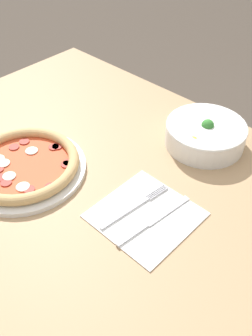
# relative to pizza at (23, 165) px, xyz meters

# --- Properties ---
(ground_plane) EXTENTS (8.00, 8.00, 0.00)m
(ground_plane) POSITION_rel_pizza_xyz_m (0.13, 0.07, -0.79)
(ground_plane) COLOR #4C4238
(dining_table) EXTENTS (1.15, 0.93, 0.77)m
(dining_table) POSITION_rel_pizza_xyz_m (0.13, 0.07, -0.13)
(dining_table) COLOR tan
(dining_table) RESTS_ON ground_plane
(pizza) EXTENTS (0.30, 0.30, 0.04)m
(pizza) POSITION_rel_pizza_xyz_m (0.00, 0.00, 0.00)
(pizza) COLOR white
(pizza) RESTS_ON dining_table
(bowl) EXTENTS (0.21, 0.21, 0.08)m
(bowl) POSITION_rel_pizza_xyz_m (0.26, 0.39, 0.02)
(bowl) COLOR white
(bowl) RESTS_ON dining_table
(napkin) EXTENTS (0.20, 0.20, 0.00)m
(napkin) POSITION_rel_pizza_xyz_m (0.31, 0.09, -0.02)
(napkin) COLOR white
(napkin) RESTS_ON dining_table
(fork) EXTENTS (0.03, 0.19, 0.00)m
(fork) POSITION_rel_pizza_xyz_m (0.28, 0.09, -0.01)
(fork) COLOR silver
(fork) RESTS_ON napkin
(knife) EXTENTS (0.03, 0.20, 0.01)m
(knife) POSITION_rel_pizza_xyz_m (0.33, 0.09, -0.01)
(knife) COLOR silver
(knife) RESTS_ON napkin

